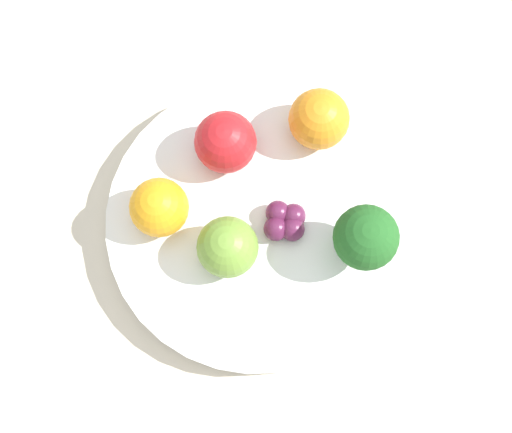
% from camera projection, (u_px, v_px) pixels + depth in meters
% --- Properties ---
extents(ground_plane, '(6.00, 6.00, 0.00)m').
position_uv_depth(ground_plane, '(256.00, 232.00, 0.60)').
color(ground_plane, gray).
extents(table_surface, '(1.20, 1.20, 0.02)m').
position_uv_depth(table_surface, '(256.00, 229.00, 0.60)').
color(table_surface, beige).
rests_on(table_surface, ground_plane).
extents(bowl, '(0.24, 0.24, 0.03)m').
position_uv_depth(bowl, '(256.00, 223.00, 0.57)').
color(bowl, white).
rests_on(bowl, table_surface).
extents(broccoli, '(0.05, 0.05, 0.06)m').
position_uv_depth(broccoli, '(366.00, 238.00, 0.52)').
color(broccoli, '#8CB76B').
rests_on(broccoli, bowl).
extents(apple_red, '(0.05, 0.05, 0.05)m').
position_uv_depth(apple_red, '(225.00, 142.00, 0.55)').
color(apple_red, red).
rests_on(apple_red, bowl).
extents(apple_green, '(0.05, 0.05, 0.05)m').
position_uv_depth(apple_green, '(228.00, 247.00, 0.53)').
color(apple_green, olive).
rests_on(apple_green, bowl).
extents(orange_front, '(0.05, 0.05, 0.05)m').
position_uv_depth(orange_front, '(159.00, 207.00, 0.54)').
color(orange_front, orange).
rests_on(orange_front, bowl).
extents(orange_back, '(0.05, 0.05, 0.05)m').
position_uv_depth(orange_back, '(319.00, 119.00, 0.56)').
color(orange_back, orange).
rests_on(orange_back, bowl).
extents(grape_cluster, '(0.04, 0.04, 0.02)m').
position_uv_depth(grape_cluster, '(285.00, 222.00, 0.55)').
color(grape_cluster, '#5B1E42').
rests_on(grape_cluster, bowl).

